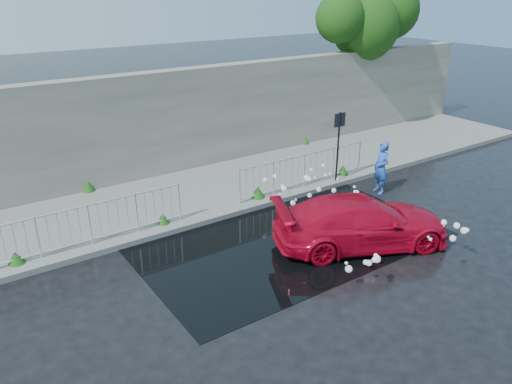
% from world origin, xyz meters
% --- Properties ---
extents(ground, '(90.00, 90.00, 0.00)m').
position_xyz_m(ground, '(0.00, 0.00, 0.00)').
color(ground, black).
rests_on(ground, ground).
extents(pavement, '(30.00, 4.00, 0.15)m').
position_xyz_m(pavement, '(0.00, 5.00, 0.07)').
color(pavement, slate).
rests_on(pavement, ground).
extents(curb, '(30.00, 0.25, 0.16)m').
position_xyz_m(curb, '(0.00, 3.00, 0.08)').
color(curb, slate).
rests_on(curb, ground).
extents(retaining_wall, '(30.00, 0.60, 3.50)m').
position_xyz_m(retaining_wall, '(0.00, 7.20, 1.90)').
color(retaining_wall, '#636154').
rests_on(retaining_wall, pavement).
extents(puddle, '(8.00, 5.00, 0.01)m').
position_xyz_m(puddle, '(0.50, 1.00, 0.01)').
color(puddle, black).
rests_on(puddle, ground).
extents(sign_post, '(0.45, 0.06, 2.50)m').
position_xyz_m(sign_post, '(4.20, 3.10, 1.72)').
color(sign_post, black).
rests_on(sign_post, ground).
extents(tree, '(5.24, 2.88, 6.42)m').
position_xyz_m(tree, '(9.71, 7.41, 4.83)').
color(tree, '#332114').
rests_on(tree, ground).
extents(railing_left, '(5.05, 0.05, 1.10)m').
position_xyz_m(railing_left, '(-4.00, 3.35, 0.74)').
color(railing_left, silver).
rests_on(railing_left, pavement).
extents(railing_right, '(5.05, 0.05, 1.10)m').
position_xyz_m(railing_right, '(3.00, 3.35, 0.74)').
color(railing_right, silver).
rests_on(railing_right, pavement).
extents(weeds, '(12.17, 3.93, 0.37)m').
position_xyz_m(weeds, '(-0.09, 4.43, 0.31)').
color(weeds, '#1B4612').
rests_on(weeds, pavement).
extents(water_spray, '(3.53, 5.70, 0.98)m').
position_xyz_m(water_spray, '(1.89, 0.11, 0.65)').
color(water_spray, white).
rests_on(water_spray, ground).
extents(red_car, '(4.91, 3.47, 1.32)m').
position_xyz_m(red_car, '(1.84, -0.38, 0.66)').
color(red_car, '#BC0722').
rests_on(red_car, ground).
extents(person, '(0.54, 0.70, 1.71)m').
position_xyz_m(person, '(4.91, 1.80, 0.85)').
color(person, blue).
rests_on(person, ground).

